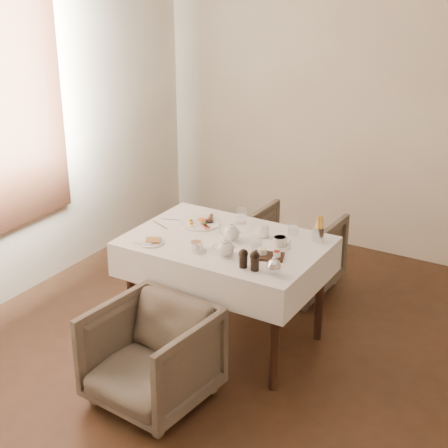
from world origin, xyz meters
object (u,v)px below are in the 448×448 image
object	(u,v)px
table	(226,256)
teapot_centre	(231,232)
breakfast_plate	(200,222)
armchair_far	(292,253)
armchair_near	(151,357)

from	to	relation	value
table	teapot_centre	xyz separation A→B (m)	(0.03, 0.02, 0.18)
breakfast_plate	armchair_far	bearing A→B (deg)	69.91
armchair_near	teapot_centre	xyz separation A→B (m)	(0.06, 0.83, 0.51)
armchair_near	breakfast_plate	xyz separation A→B (m)	(-0.26, 0.96, 0.46)
breakfast_plate	teapot_centre	bearing A→B (deg)	-18.24
armchair_far	teapot_centre	xyz separation A→B (m)	(-0.02, -0.91, 0.51)
armchair_far	breakfast_plate	bearing A→B (deg)	67.67
table	teapot_centre	world-z (taller)	teapot_centre
teapot_centre	armchair_far	bearing A→B (deg)	73.23
armchair_far	breakfast_plate	distance (m)	0.97
table	armchair_near	bearing A→B (deg)	-92.40
table	armchair_far	size ratio (longest dim) A/B	1.88
breakfast_plate	table	bearing A→B (deg)	-22.89
breakfast_plate	armchair_near	bearing A→B (deg)	-70.64
armchair_near	armchair_far	size ratio (longest dim) A/B	0.98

